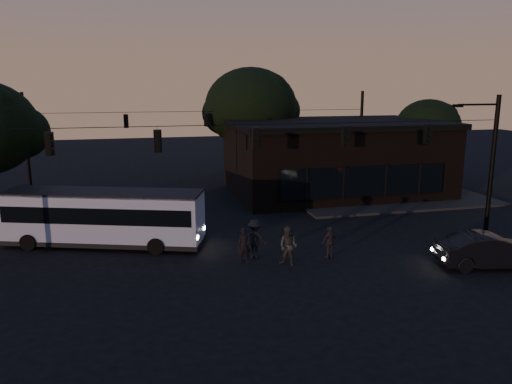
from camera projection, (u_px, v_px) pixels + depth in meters
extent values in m
plane|color=black|center=(279.00, 283.00, 20.56)|extent=(120.00, 120.00, 0.00)
cube|color=black|center=(382.00, 195.00, 36.64)|extent=(14.00, 10.00, 0.15)
cube|color=black|center=(334.00, 160.00, 37.32)|extent=(15.00, 10.00, 5.00)
cube|color=black|center=(335.00, 123.00, 36.76)|extent=(15.40, 10.40, 0.40)
cube|color=black|center=(364.00, 181.00, 32.61)|extent=(11.50, 0.18, 2.00)
cylinder|color=black|center=(251.00, 157.00, 41.95)|extent=(0.44, 0.44, 4.00)
ellipsoid|color=black|center=(251.00, 107.00, 41.07)|extent=(7.60, 7.60, 6.46)
cylinder|color=black|center=(425.00, 164.00, 41.54)|extent=(0.44, 0.44, 3.00)
ellipsoid|color=black|center=(428.00, 126.00, 40.88)|extent=(5.20, 5.20, 4.42)
cylinder|color=black|center=(492.00, 166.00, 26.61)|extent=(0.24, 0.24, 7.50)
cylinder|color=black|center=(256.00, 124.00, 23.05)|extent=(26.00, 0.03, 0.03)
cube|color=black|center=(50.00, 144.00, 21.08)|extent=(0.34, 0.30, 1.00)
cube|color=black|center=(158.00, 141.00, 22.13)|extent=(0.34, 0.30, 1.00)
cube|color=black|center=(256.00, 138.00, 23.18)|extent=(0.34, 0.30, 1.00)
cube|color=black|center=(346.00, 136.00, 24.24)|extent=(0.34, 0.30, 1.00)
cube|color=black|center=(428.00, 134.00, 25.29)|extent=(0.34, 0.30, 1.00)
cylinder|color=black|center=(27.00, 145.00, 35.70)|extent=(0.24, 0.24, 7.50)
cylinder|color=black|center=(361.00, 136.00, 41.79)|extent=(0.24, 0.24, 7.50)
cylinder|color=black|center=(206.00, 111.00, 38.27)|extent=(26.00, 0.03, 0.03)
cube|color=black|center=(126.00, 121.00, 37.01)|extent=(0.34, 0.30, 1.00)
cube|color=black|center=(206.00, 120.00, 38.41)|extent=(0.34, 0.30, 1.00)
cube|color=black|center=(281.00, 119.00, 39.82)|extent=(0.34, 0.30, 1.00)
cube|color=#9EA9C9|center=(104.00, 215.00, 25.05)|extent=(10.08, 5.40, 2.34)
cube|color=black|center=(103.00, 211.00, 25.00)|extent=(9.72, 5.31, 0.81)
cube|color=black|center=(102.00, 193.00, 24.80)|extent=(10.08, 5.40, 0.13)
cube|color=black|center=(105.00, 239.00, 25.31)|extent=(10.20, 5.49, 0.22)
cylinder|color=black|center=(28.00, 242.00, 24.52)|extent=(0.84, 0.48, 0.81)
cylinder|color=black|center=(51.00, 229.00, 26.71)|extent=(0.84, 0.48, 0.81)
cylinder|color=black|center=(156.00, 246.00, 23.92)|extent=(0.84, 0.48, 0.81)
cylinder|color=black|center=(168.00, 233.00, 26.11)|extent=(0.84, 0.48, 0.81)
imported|color=black|center=(490.00, 251.00, 22.19)|extent=(4.87, 2.51, 1.53)
imported|color=black|center=(244.00, 246.00, 22.69)|extent=(0.65, 0.47, 1.66)
imported|color=#2D2D29|center=(288.00, 246.00, 22.36)|extent=(1.11, 1.11, 1.82)
imported|color=#262027|center=(330.00, 242.00, 23.38)|extent=(0.97, 0.65, 1.54)
imported|color=black|center=(255.00, 239.00, 23.34)|extent=(1.39, 1.18, 1.87)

